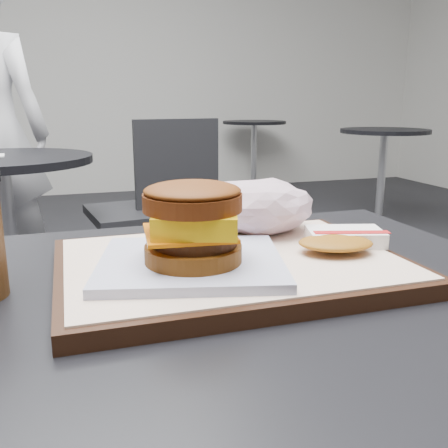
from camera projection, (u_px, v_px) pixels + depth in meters
The scene contains 8 objects.
serving_tray at pixel (231, 265), 0.56m from camera, with size 0.38×0.28×0.02m.
breakfast_sandwich at pixel (193, 233), 0.51m from camera, with size 0.23×0.21×0.09m.
hash_brown at pixel (341, 239), 0.59m from camera, with size 0.13×0.11×0.02m.
crumpled_wrapper at pixel (256, 206), 0.66m from camera, with size 0.16×0.12×0.07m, color silver, non-canonical shape.
neighbor_table at pixel (5, 207), 1.98m from camera, with size 0.70×0.70×0.75m.
neighbor_chair at pixel (152, 201), 2.28m from camera, with size 0.63×0.47×0.88m.
bg_table_near at pixel (383, 154), 3.79m from camera, with size 0.66×0.66×0.75m.
bg_table_far at pixel (254, 139), 5.24m from camera, with size 0.66×0.66×0.75m.
Camera 1 is at (-0.11, -0.46, 0.96)m, focal length 40.00 mm.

